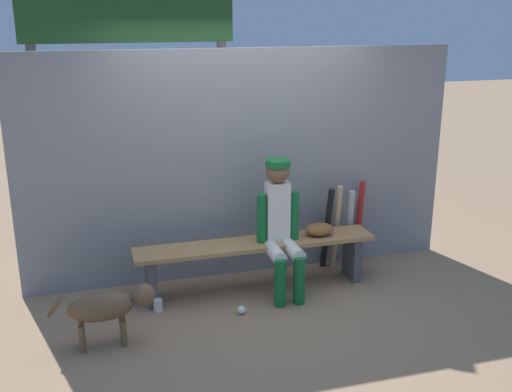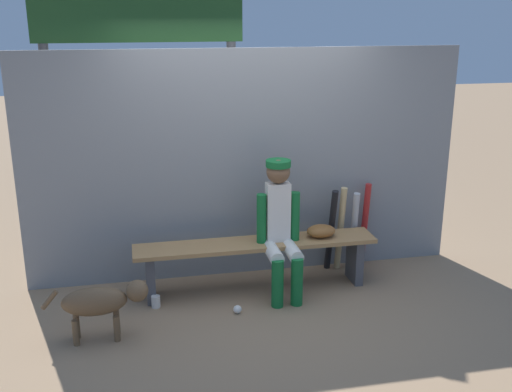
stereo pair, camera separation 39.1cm
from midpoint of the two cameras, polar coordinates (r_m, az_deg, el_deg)
The scene contains 14 objects.
ground_plane at distance 5.90m, azimuth -1.92°, elevation -8.78°, with size 30.00×30.00×0.00m, color #937556.
chainlink_fence at distance 5.92m, azimuth -3.08°, elevation 2.86°, with size 4.30×0.03×2.24m, color gray.
dugout_bench at distance 5.74m, azimuth -1.96°, elevation -5.41°, with size 2.29×0.36×0.49m.
player_seated at distance 5.58m, azimuth 0.35°, elevation -2.60°, with size 0.41×0.55×1.27m.
baseball_glove at distance 5.85m, azimuth 4.08°, elevation -3.16°, with size 0.28×0.20×0.12m, color brown.
bat_aluminum_black at distance 6.19m, azimuth 4.90°, elevation -3.09°, with size 0.06×0.06×0.89m, color black.
bat_wood_natural at distance 6.24m, azimuth 5.76°, elevation -2.90°, with size 0.06×0.06×0.89m, color tan.
bat_aluminum_silver at distance 6.29m, azimuth 6.98°, elevation -3.06°, with size 0.06×0.06×0.84m, color #B7B7BC.
bat_aluminum_red at distance 6.41m, azimuth 7.92°, elevation -2.44°, with size 0.06×0.06×0.89m, color #B22323.
baseball at distance 5.45m, azimuth -3.47°, elevation -10.67°, with size 0.07×0.07×0.07m, color white.
cup_on_ground at distance 5.59m, azimuth -11.23°, elevation -10.04°, with size 0.08×0.08×0.11m, color silver.
cup_on_bench at distance 5.84m, azimuth 1.24°, elevation -3.22°, with size 0.08×0.08×0.11m, color red.
scoreboard at distance 6.63m, azimuth -13.03°, elevation 14.92°, with size 2.45×0.27×3.35m.
dog at distance 5.04m, azimuth -15.96°, elevation -9.98°, with size 0.84×0.20×0.49m.
Camera 1 is at (-1.47, -5.10, 2.57)m, focal length 42.56 mm.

